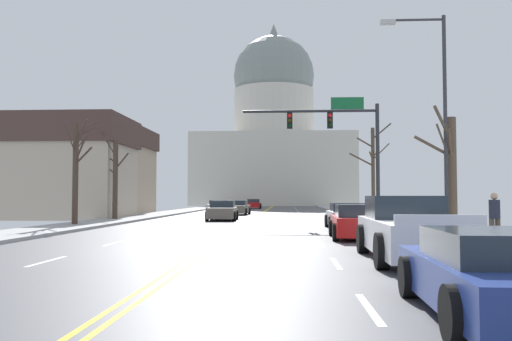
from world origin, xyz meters
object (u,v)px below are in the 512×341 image
street_lamp_right (437,105)px  sedan_oncoming_03 (254,204)px  signal_gantry (340,133)px  sedan_near_01 (356,223)px  sedan_near_03 (501,275)px  sedan_oncoming_01 (237,208)px  bicycle_parked (460,231)px  sedan_near_00 (347,216)px  pickup_truck_near_02 (409,231)px  sedan_oncoming_00 (222,211)px  sedan_oncoming_02 (218,206)px  pedestrian_01 (495,215)px

street_lamp_right → sedan_oncoming_03: 52.37m
signal_gantry → sedan_near_01: (-0.49, -11.01, -4.67)m
sedan_near_03 → sedan_oncoming_01: (-7.12, 40.16, 0.04)m
sedan_oncoming_01 → bicycle_parked: sedan_oncoming_01 is taller
street_lamp_right → sedan_near_03: size_ratio=1.83×
sedan_near_00 → sedan_near_03: size_ratio=0.95×
pickup_truck_near_02 → sedan_oncoming_00: 23.56m
sedan_oncoming_01 → sedan_oncoming_02: 11.12m
sedan_near_00 → sedan_oncoming_03: 45.01m
signal_gantry → street_lamp_right: bearing=-77.9°
pedestrian_01 → sedan_oncoming_00: bearing=120.6°
sedan_oncoming_02 → sedan_near_00: bearing=-71.5°
pickup_truck_near_02 → pedestrian_01: 5.33m
sedan_oncoming_03 → pedestrian_01: size_ratio=2.72×
pedestrian_01 → signal_gantry: bearing=104.2°
sedan_near_00 → pedestrian_01: pedestrian_01 is taller
street_lamp_right → sedan_oncoming_03: street_lamp_right is taller
sedan_near_01 → pickup_truck_near_02: (0.44, -6.86, 0.13)m
street_lamp_right → sedan_near_01: street_lamp_right is taller
sedan_near_01 → pedestrian_01: 4.96m
sedan_near_01 → pedestrian_01: size_ratio=2.76×
sedan_near_00 → sedan_near_01: bearing=-93.3°
street_lamp_right → pedestrian_01: street_lamp_right is taller
sedan_oncoming_02 → street_lamp_right: bearing=-71.2°
signal_gantry → pedestrian_01: 14.98m
sedan_near_00 → pickup_truck_near_02: size_ratio=0.73×
sedan_oncoming_03 → sedan_near_03: bearing=-83.7°
pickup_truck_near_02 → sedan_oncoming_00: pickup_truck_near_02 is taller
pickup_truck_near_02 → sedan_oncoming_01: 34.43m
sedan_near_00 → sedan_oncoming_03: size_ratio=1.00×
street_lamp_right → pickup_truck_near_02: bearing=-111.0°
sedan_near_00 → sedan_oncoming_02: size_ratio=0.96×
sedan_near_00 → sedan_near_03: 19.87m
street_lamp_right → sedan_oncoming_02: 40.21m
pedestrian_01 → sedan_oncoming_01: bearing=110.3°
signal_gantry → bicycle_parked: bearing=-80.8°
sedan_near_00 → sedan_oncoming_00: 11.61m
sedan_oncoming_02 → sedan_near_03: bearing=-78.7°
sedan_oncoming_00 → sedan_oncoming_02: 22.15m
sedan_near_03 → bicycle_parked: bearing=75.4°
sedan_near_01 → sedan_oncoming_01: 27.66m
sedan_near_01 → bicycle_parked: bearing=-49.4°
pedestrian_01 → bicycle_parked: pedestrian_01 is taller
signal_gantry → sedan_oncoming_03: signal_gantry is taller
pickup_truck_near_02 → sedan_near_01: bearing=93.7°
sedan_oncoming_00 → sedan_oncoming_01: (-0.05, 11.24, -0.02)m
pickup_truck_near_02 → sedan_oncoming_02: 45.54m
street_lamp_right → pedestrian_01: (1.07, -2.55, -3.98)m
sedan_near_03 → sedan_oncoming_02: 51.86m
sedan_oncoming_03 → pedestrian_01: 54.90m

